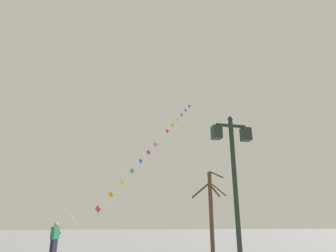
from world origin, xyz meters
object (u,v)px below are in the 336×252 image
(twin_lantern_lamp_post, at_px, (233,163))
(bare_tree, at_px, (211,207))
(kite_train, at_px, (155,145))
(kite_flyer, at_px, (55,239))

(twin_lantern_lamp_post, bearing_deg, bare_tree, 73.50)
(kite_train, xyz_separation_m, kite_flyer, (-6.69, -9.41, -7.72))
(twin_lantern_lamp_post, distance_m, kite_flyer, 10.79)
(kite_flyer, distance_m, bare_tree, 8.99)
(kite_train, height_order, kite_flyer, kite_train)
(twin_lantern_lamp_post, distance_m, kite_train, 18.86)
(kite_train, distance_m, bare_tree, 10.62)
(kite_train, relative_size, kite_flyer, 9.46)
(kite_flyer, bearing_deg, kite_train, 0.35)
(bare_tree, bearing_deg, kite_train, 103.90)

